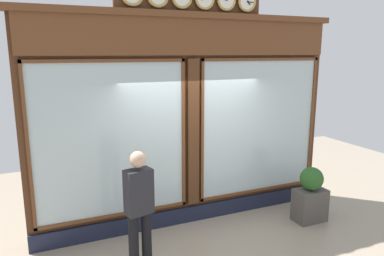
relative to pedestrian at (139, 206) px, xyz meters
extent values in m
cube|color=#4C2B16|center=(-1.24, -1.20, 0.82)|extent=(5.37, 0.30, 3.49)
cube|color=#191E33|center=(-1.24, -1.03, -0.79)|extent=(5.37, 0.08, 0.28)
cube|color=brown|center=(-1.24, -1.01, 2.27)|extent=(5.27, 0.08, 0.58)
cube|color=brown|center=(-1.24, -1.03, 2.61)|extent=(5.48, 0.20, 0.10)
cube|color=silver|center=(-2.61, -1.03, 0.68)|extent=(2.34, 0.02, 2.41)
cube|color=brown|center=(-2.61, -1.01, 1.91)|extent=(2.44, 0.04, 0.05)
cube|color=brown|center=(-2.61, -1.01, -0.56)|extent=(2.44, 0.04, 0.05)
cube|color=brown|center=(-3.80, -1.01, 0.68)|extent=(0.05, 0.04, 2.51)
cube|color=brown|center=(-1.41, -1.01, 0.68)|extent=(0.05, 0.04, 2.51)
cube|color=silver|center=(0.13, -1.03, 0.68)|extent=(2.34, 0.02, 2.41)
cube|color=brown|center=(0.13, -1.01, 1.91)|extent=(2.44, 0.04, 0.05)
cube|color=brown|center=(0.13, -1.01, -0.56)|extent=(2.44, 0.04, 0.05)
cube|color=brown|center=(1.32, -1.01, 0.68)|extent=(0.05, 0.04, 2.51)
cube|color=brown|center=(-1.06, -1.01, 0.68)|extent=(0.05, 0.04, 2.51)
cube|color=#4C2B16|center=(-1.24, -1.02, 0.68)|extent=(0.20, 0.10, 2.51)
cylinder|color=white|center=(-2.22, -0.99, 2.86)|extent=(0.28, 0.02, 0.28)
torus|color=#B79347|center=(-2.22, -0.99, 2.86)|extent=(0.34, 0.04, 0.34)
cube|color=black|center=(-2.25, -0.97, 2.84)|extent=(0.07, 0.01, 0.06)
cube|color=black|center=(-2.28, -0.97, 2.85)|extent=(0.12, 0.01, 0.03)
sphere|color=black|center=(-2.22, -0.97, 2.86)|extent=(0.02, 0.02, 0.02)
cylinder|color=white|center=(-1.83, -0.99, 2.86)|extent=(0.28, 0.02, 0.28)
torus|color=#B79347|center=(-1.83, -0.99, 2.86)|extent=(0.34, 0.04, 0.34)
sphere|color=black|center=(-1.83, -0.97, 2.86)|extent=(0.02, 0.02, 0.02)
cylinder|color=black|center=(0.10, 0.02, -0.52)|extent=(0.14, 0.14, 0.82)
cylinder|color=black|center=(-0.10, -0.02, -0.52)|extent=(0.14, 0.14, 0.82)
cube|color=#232328|center=(0.00, 0.00, 0.20)|extent=(0.40, 0.29, 0.62)
sphere|color=tan|center=(0.00, 0.00, 0.65)|extent=(0.22, 0.22, 0.22)
cube|color=#4C4742|center=(-3.16, -0.21, -0.64)|extent=(0.56, 0.36, 0.58)
sphere|color=#285623|center=(-3.16, -0.21, -0.14)|extent=(0.41, 0.41, 0.41)
camera|label=1|loc=(1.16, 4.46, 2.03)|focal=33.74mm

